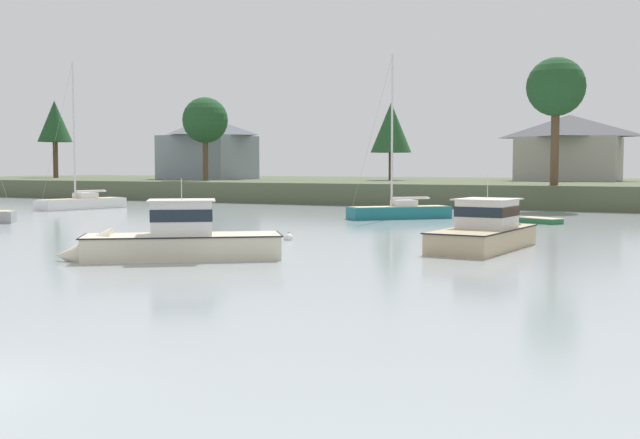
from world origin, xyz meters
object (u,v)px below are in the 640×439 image
mooring_buoy_green (200,206)px  mooring_buoy_yellow (183,221)px  cruiser_cream (162,247)px  sailboat_teal (399,215)px  sailboat_white (82,206)px  mooring_buoy_white (288,238)px  dinghy_green (541,221)px  cruiser_sand (490,237)px

mooring_buoy_green → mooring_buoy_yellow: mooring_buoy_green is taller
cruiser_cream → sailboat_teal: (-0.30, 26.92, -0.25)m
sailboat_white → cruiser_cream: sailboat_white is taller
sailboat_white → mooring_buoy_white: bearing=-29.2°
dinghy_green → mooring_buoy_white: 19.75m
cruiser_sand → mooring_buoy_yellow: (-22.55, 7.00, -0.43)m
mooring_buoy_white → mooring_buoy_yellow: 14.81m
cruiser_sand → mooring_buoy_white: size_ratio=16.05×
sailboat_teal → mooring_buoy_white: (0.75, -17.43, -0.17)m
cruiser_sand → mooring_buoy_green: size_ratio=18.95×
sailboat_white → mooring_buoy_green: (7.35, 7.26, -0.20)m
mooring_buoy_green → mooring_buoy_white: bearing=-46.6°
cruiser_sand → sailboat_teal: size_ratio=0.70×
sailboat_teal → dinghy_green: (9.81, 0.12, -0.13)m
cruiser_sand → sailboat_white: sailboat_white is taller
sailboat_teal → mooring_buoy_green: bearing=163.2°
sailboat_white → cruiser_cream: bearing=-41.5°
dinghy_green → mooring_buoy_yellow: bearing=-155.9°
cruiser_sand → dinghy_green: 16.68m
mooring_buoy_green → dinghy_green: bearing=-11.6°
sailboat_white → sailboat_teal: size_ratio=1.10×
cruiser_cream → sailboat_teal: size_ratio=0.70×
cruiser_cream → dinghy_green: 28.66m
mooring_buoy_yellow → mooring_buoy_white: bearing=-32.2°
dinghy_green → mooring_buoy_green: size_ratio=7.01×
dinghy_green → mooring_buoy_white: size_ratio=5.94×
sailboat_teal → mooring_buoy_white: size_ratio=22.95×
sailboat_teal → mooring_buoy_white: bearing=-87.6°
sailboat_white → mooring_buoy_white: sailboat_white is taller
cruiser_cream → mooring_buoy_white: cruiser_cream is taller
sailboat_teal → mooring_buoy_yellow: sailboat_teal is taller
sailboat_white → mooring_buoy_green: sailboat_white is taller
sailboat_white → dinghy_green: 39.23m
dinghy_green → mooring_buoy_white: (-9.06, -17.55, -0.04)m
mooring_buoy_white → cruiser_cream: bearing=-92.7°
dinghy_green → mooring_buoy_green: 32.54m
cruiser_sand → sailboat_teal: 19.73m
cruiser_cream → mooring_buoy_yellow: 21.18m
sailboat_white → dinghy_green: bearing=1.0°
mooring_buoy_white → mooring_buoy_yellow: bearing=147.8°
mooring_buoy_green → mooring_buoy_white: (22.81, -24.10, 0.01)m
dinghy_green → mooring_buoy_yellow: dinghy_green is taller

